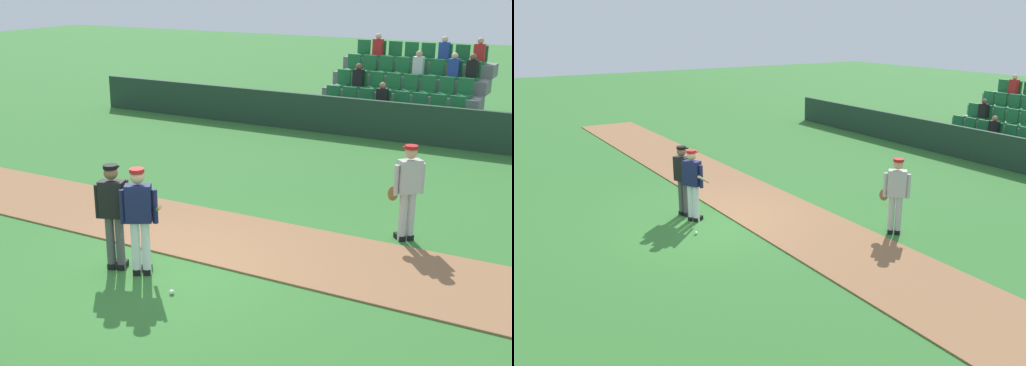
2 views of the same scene
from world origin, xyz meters
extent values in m
plane|color=#33702D|center=(0.00, 0.00, 0.00)|extent=(80.00, 80.00, 0.00)
cube|color=#936642|center=(0.00, 1.72, 0.01)|extent=(28.00, 2.32, 0.03)
cube|color=#1E3828|center=(0.00, 10.38, 0.56)|extent=(20.00, 0.16, 1.12)
cube|color=slate|center=(0.00, 12.68, 0.15)|extent=(5.00, 3.80, 0.30)
cube|color=slate|center=(0.00, 11.40, 0.50)|extent=(4.90, 0.85, 0.40)
cube|color=#1E6B38|center=(-1.93, 11.30, 0.75)|extent=(0.44, 0.40, 0.08)
cube|color=#1E6B38|center=(-1.93, 11.52, 1.00)|extent=(0.44, 0.08, 0.50)
cube|color=#1E6B38|center=(-1.38, 11.30, 0.75)|extent=(0.44, 0.40, 0.08)
cube|color=#1E6B38|center=(-1.38, 11.52, 1.00)|extent=(0.44, 0.08, 0.50)
cube|color=#1E6B38|center=(-0.83, 11.30, 0.75)|extent=(0.44, 0.40, 0.08)
cube|color=#1E6B38|center=(-0.83, 11.52, 1.00)|extent=(0.44, 0.08, 0.50)
cube|color=#1E6B38|center=(-0.27, 11.30, 0.75)|extent=(0.44, 0.40, 0.08)
cube|color=#1E6B38|center=(-0.27, 11.52, 1.00)|extent=(0.44, 0.08, 0.50)
cube|color=black|center=(-0.27, 11.35, 1.05)|extent=(0.32, 0.22, 0.52)
sphere|color=#9E7051|center=(-0.27, 11.35, 1.40)|extent=(0.20, 0.20, 0.20)
cube|color=#1E6B38|center=(0.27, 11.30, 0.75)|extent=(0.44, 0.40, 0.08)
cube|color=#1E6B38|center=(0.27, 11.52, 1.00)|extent=(0.44, 0.08, 0.50)
cube|color=#1E6B38|center=(0.83, 11.30, 0.75)|extent=(0.44, 0.40, 0.08)
cube|color=#1E6B38|center=(0.83, 11.52, 1.00)|extent=(0.44, 0.08, 0.50)
cube|color=#1E6B38|center=(1.38, 11.30, 0.75)|extent=(0.44, 0.40, 0.08)
cube|color=#1E6B38|center=(1.38, 11.52, 1.00)|extent=(0.44, 0.08, 0.50)
cube|color=#1E6B38|center=(1.92, 11.30, 0.75)|extent=(0.44, 0.40, 0.08)
cube|color=#1E6B38|center=(1.92, 11.52, 1.00)|extent=(0.44, 0.08, 0.50)
cube|color=slate|center=(0.00, 12.25, 0.90)|extent=(4.90, 0.85, 0.40)
cube|color=#1E6B38|center=(-1.93, 12.15, 1.15)|extent=(0.44, 0.40, 0.08)
cube|color=#1E6B38|center=(-1.93, 12.37, 1.40)|extent=(0.44, 0.08, 0.50)
cube|color=#1E6B38|center=(-1.38, 12.15, 1.15)|extent=(0.44, 0.40, 0.08)
cube|color=#1E6B38|center=(-1.38, 12.37, 1.40)|extent=(0.44, 0.08, 0.50)
cube|color=black|center=(-1.38, 12.20, 1.45)|extent=(0.32, 0.22, 0.52)
sphere|color=brown|center=(-1.38, 12.20, 1.80)|extent=(0.20, 0.20, 0.20)
cube|color=#1E6B38|center=(-0.83, 12.15, 1.15)|extent=(0.44, 0.40, 0.08)
cube|color=#1E6B38|center=(-0.83, 12.37, 1.40)|extent=(0.44, 0.08, 0.50)
cube|color=#1E6B38|center=(-0.27, 12.15, 1.15)|extent=(0.44, 0.40, 0.08)
cube|color=#1E6B38|center=(-0.27, 12.37, 1.40)|extent=(0.44, 0.08, 0.50)
cube|color=#1E6B38|center=(0.27, 12.15, 1.15)|extent=(0.44, 0.40, 0.08)
cube|color=#1E6B38|center=(0.27, 12.37, 1.40)|extent=(0.44, 0.08, 0.50)
cube|color=#1E6B38|center=(0.83, 12.15, 1.15)|extent=(0.44, 0.40, 0.08)
cube|color=#1E6B38|center=(0.83, 12.37, 1.40)|extent=(0.44, 0.08, 0.50)
cube|color=#1E6B38|center=(1.38, 12.15, 1.15)|extent=(0.44, 0.40, 0.08)
cube|color=#1E6B38|center=(1.38, 12.37, 1.40)|extent=(0.44, 0.08, 0.50)
cube|color=#1E6B38|center=(1.92, 12.15, 1.15)|extent=(0.44, 0.40, 0.08)
cube|color=#1E6B38|center=(1.92, 12.37, 1.40)|extent=(0.44, 0.08, 0.50)
cube|color=slate|center=(0.00, 13.10, 1.30)|extent=(4.90, 0.85, 0.40)
cube|color=#1E6B38|center=(-1.93, 13.00, 1.55)|extent=(0.44, 0.40, 0.08)
cube|color=#1E6B38|center=(-1.93, 13.22, 1.80)|extent=(0.44, 0.08, 0.50)
cube|color=#1E6B38|center=(-1.38, 13.00, 1.55)|extent=(0.44, 0.40, 0.08)
cube|color=#1E6B38|center=(-1.38, 13.22, 1.80)|extent=(0.44, 0.08, 0.50)
cube|color=#1E6B38|center=(-0.83, 13.00, 1.55)|extent=(0.44, 0.40, 0.08)
cube|color=#1E6B38|center=(-0.83, 13.22, 1.80)|extent=(0.44, 0.08, 0.50)
cube|color=#1E6B38|center=(-0.27, 13.00, 1.55)|extent=(0.44, 0.40, 0.08)
cube|color=#1E6B38|center=(-0.27, 13.22, 1.80)|extent=(0.44, 0.08, 0.50)
cube|color=#1E6B38|center=(0.27, 13.00, 1.55)|extent=(0.44, 0.40, 0.08)
cube|color=#1E6B38|center=(0.27, 13.22, 1.80)|extent=(0.44, 0.08, 0.50)
cube|color=silver|center=(0.27, 13.05, 1.85)|extent=(0.32, 0.22, 0.52)
sphere|color=tan|center=(0.27, 13.05, 2.20)|extent=(0.20, 0.20, 0.20)
cube|color=#1E6B38|center=(0.83, 13.00, 1.55)|extent=(0.44, 0.40, 0.08)
cube|color=#1E6B38|center=(0.83, 13.22, 1.80)|extent=(0.44, 0.08, 0.50)
cube|color=#1E6B38|center=(1.38, 13.00, 1.55)|extent=(0.44, 0.40, 0.08)
cube|color=#1E6B38|center=(1.38, 13.22, 1.80)|extent=(0.44, 0.08, 0.50)
cube|color=#263F99|center=(1.38, 13.05, 1.85)|extent=(0.32, 0.22, 0.52)
sphere|color=beige|center=(1.38, 13.05, 2.20)|extent=(0.20, 0.20, 0.20)
cube|color=#1E6B38|center=(1.92, 13.00, 1.55)|extent=(0.44, 0.40, 0.08)
cube|color=#1E6B38|center=(1.92, 13.22, 1.80)|extent=(0.44, 0.08, 0.50)
cube|color=black|center=(1.92, 13.05, 1.85)|extent=(0.32, 0.22, 0.52)
sphere|color=brown|center=(1.92, 13.05, 2.20)|extent=(0.20, 0.20, 0.20)
cube|color=slate|center=(0.00, 13.95, 1.70)|extent=(4.90, 0.85, 0.40)
cube|color=#1E6B38|center=(-1.93, 13.85, 1.95)|extent=(0.44, 0.40, 0.08)
cube|color=#1E6B38|center=(-1.93, 14.07, 2.20)|extent=(0.44, 0.08, 0.50)
cube|color=#1E6B38|center=(-1.38, 13.85, 1.95)|extent=(0.44, 0.40, 0.08)
cube|color=#1E6B38|center=(-1.38, 14.07, 2.20)|extent=(0.44, 0.08, 0.50)
cube|color=red|center=(-1.38, 13.90, 2.25)|extent=(0.32, 0.22, 0.52)
sphere|color=beige|center=(-1.38, 13.90, 2.60)|extent=(0.20, 0.20, 0.20)
cube|color=#1E6B38|center=(-0.83, 13.85, 1.95)|extent=(0.44, 0.40, 0.08)
cube|color=#1E6B38|center=(-0.83, 14.07, 2.20)|extent=(0.44, 0.08, 0.50)
cube|color=#1E6B38|center=(-0.27, 13.85, 1.95)|extent=(0.44, 0.40, 0.08)
cube|color=#1E6B38|center=(-0.27, 14.07, 2.20)|extent=(0.44, 0.08, 0.50)
cube|color=#1E6B38|center=(0.27, 13.85, 1.95)|extent=(0.44, 0.40, 0.08)
cube|color=#1E6B38|center=(0.27, 14.07, 2.20)|extent=(0.44, 0.08, 0.50)
cube|color=#1E6B38|center=(0.83, 13.85, 1.95)|extent=(0.44, 0.40, 0.08)
cube|color=#1E6B38|center=(0.83, 14.07, 2.20)|extent=(0.44, 0.08, 0.50)
cube|color=#263F99|center=(0.83, 13.90, 2.25)|extent=(0.32, 0.22, 0.52)
sphere|color=beige|center=(0.83, 13.90, 2.60)|extent=(0.20, 0.20, 0.20)
cube|color=#1E6B38|center=(1.38, 13.85, 1.95)|extent=(0.44, 0.40, 0.08)
cube|color=#1E6B38|center=(1.38, 14.07, 2.20)|extent=(0.44, 0.08, 0.50)
cube|color=#1E6B38|center=(1.92, 13.85, 1.95)|extent=(0.44, 0.40, 0.08)
cube|color=#1E6B38|center=(1.92, 14.07, 2.20)|extent=(0.44, 0.08, 0.50)
cube|color=red|center=(1.92, 13.90, 2.25)|extent=(0.32, 0.22, 0.52)
sphere|color=tan|center=(1.92, 13.90, 2.60)|extent=(0.20, 0.20, 0.20)
cylinder|color=white|center=(-0.24, -0.28, 0.45)|extent=(0.14, 0.14, 0.90)
cylinder|color=white|center=(-0.10, -0.20, 0.45)|extent=(0.14, 0.14, 0.90)
cube|color=black|center=(-0.27, -0.23, 0.05)|extent=(0.24, 0.28, 0.10)
cube|color=black|center=(-0.13, -0.15, 0.05)|extent=(0.24, 0.28, 0.10)
cube|color=#191E47|center=(-0.17, -0.24, 1.20)|extent=(0.46, 0.39, 0.60)
cylinder|color=#191E47|center=(-0.39, -0.37, 1.15)|extent=(0.09, 0.09, 0.55)
cylinder|color=#191E47|center=(0.05, -0.12, 1.15)|extent=(0.09, 0.09, 0.55)
sphere|color=tan|center=(-0.17, -0.24, 1.63)|extent=(0.22, 0.22, 0.22)
cylinder|color=#B21919|center=(-0.17, -0.24, 1.73)|extent=(0.23, 0.23, 0.06)
cube|color=#B21919|center=(-0.22, -0.16, 1.70)|extent=(0.22, 0.19, 0.02)
cylinder|color=tan|center=(-0.01, -0.03, 1.05)|extent=(0.63, 0.58, 0.41)
cylinder|color=#4C4C4C|center=(-0.74, -0.31, 0.45)|extent=(0.14, 0.14, 0.90)
cylinder|color=#4C4C4C|center=(-0.59, -0.25, 0.45)|extent=(0.14, 0.14, 0.90)
cube|color=black|center=(-0.76, -0.25, 0.05)|extent=(0.21, 0.29, 0.10)
cube|color=black|center=(-0.61, -0.19, 0.05)|extent=(0.21, 0.29, 0.10)
cube|color=black|center=(-0.66, -0.28, 1.20)|extent=(0.45, 0.35, 0.60)
cylinder|color=black|center=(-0.90, -0.37, 1.15)|extent=(0.09, 0.09, 0.55)
cylinder|color=black|center=(-0.43, -0.19, 1.15)|extent=(0.09, 0.09, 0.55)
sphere|color=brown|center=(-0.66, -0.28, 1.63)|extent=(0.22, 0.22, 0.22)
cylinder|color=black|center=(-0.66, -0.28, 1.73)|extent=(0.23, 0.23, 0.06)
cube|color=black|center=(-0.70, -0.19, 1.70)|extent=(0.21, 0.18, 0.02)
cube|color=black|center=(-0.71, -0.16, 1.20)|extent=(0.44, 0.23, 0.56)
cylinder|color=#B2B2B2|center=(2.99, 3.17, 0.45)|extent=(0.14, 0.14, 0.90)
cylinder|color=#B2B2B2|center=(3.10, 3.28, 0.45)|extent=(0.14, 0.14, 0.90)
cube|color=black|center=(2.95, 3.21, 0.05)|extent=(0.27, 0.27, 0.10)
cube|color=black|center=(3.06, 3.32, 0.05)|extent=(0.27, 0.27, 0.10)
cube|color=#B2B2B2|center=(3.05, 3.22, 1.20)|extent=(0.44, 0.44, 0.60)
cylinder|color=#B2B2B2|center=(2.87, 3.05, 1.15)|extent=(0.09, 0.09, 0.55)
cylinder|color=#B2B2B2|center=(3.23, 3.40, 1.15)|extent=(0.09, 0.09, 0.55)
sphere|color=tan|center=(3.05, 3.22, 1.63)|extent=(0.22, 0.22, 0.22)
cylinder|color=#B21919|center=(3.05, 3.22, 1.73)|extent=(0.23, 0.23, 0.06)
cube|color=#B21919|center=(2.98, 3.30, 1.70)|extent=(0.21, 0.21, 0.02)
ellipsoid|color=brown|center=(2.82, 3.07, 0.90)|extent=(0.23, 0.23, 0.28)
sphere|color=white|center=(0.66, -0.58, 0.04)|extent=(0.07, 0.07, 0.07)
camera|label=1|loc=(6.23, -7.91, 4.60)|focal=47.22mm
camera|label=2|loc=(11.11, -5.31, 4.63)|focal=37.75mm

